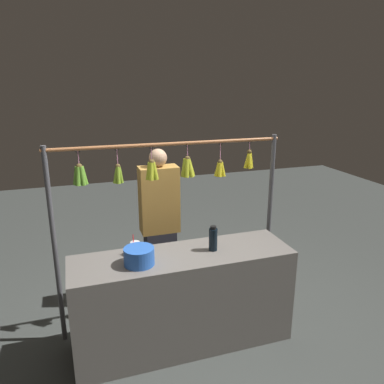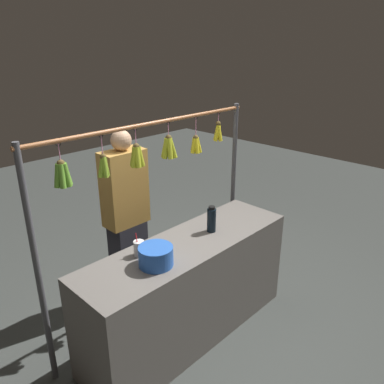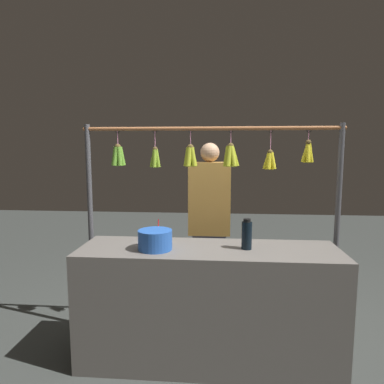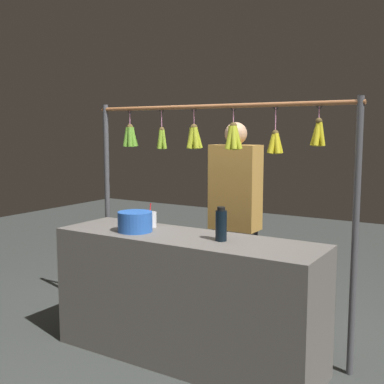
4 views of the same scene
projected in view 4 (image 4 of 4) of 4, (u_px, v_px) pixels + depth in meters
ground_plane at (186, 358)px, 3.48m from camera, size 12.00×12.00×0.00m
market_counter at (186, 298)px, 3.42m from camera, size 1.93×0.56×0.89m
display_rack at (210, 169)px, 3.65m from camera, size 2.15×0.13×1.82m
water_bottle at (221, 225)px, 3.21m from camera, size 0.08×0.08×0.23m
blue_bucket at (135, 222)px, 3.51m from camera, size 0.25×0.25×0.14m
drink_cup at (151, 219)px, 3.67m from camera, size 0.08×0.08×0.18m
vendor_person at (235, 225)px, 4.05m from camera, size 0.40×0.22×1.67m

